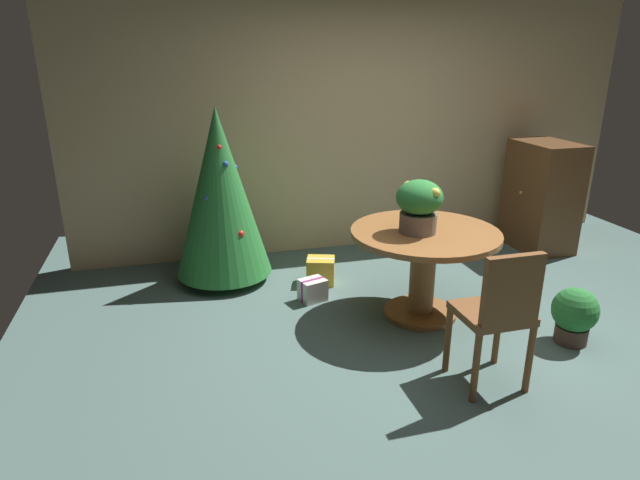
# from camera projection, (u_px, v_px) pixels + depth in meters

# --- Properties ---
(ground_plane) EXTENTS (6.60, 6.60, 0.00)m
(ground_plane) POSITION_uv_depth(u_px,v_px,m) (455.00, 337.00, 4.06)
(ground_plane) COLOR #4C6660
(back_wall_panel) EXTENTS (6.00, 0.10, 2.60)m
(back_wall_panel) POSITION_uv_depth(u_px,v_px,m) (362.00, 126.00, 5.62)
(back_wall_panel) COLOR tan
(back_wall_panel) RESTS_ON ground_plane
(round_dining_table) EXTENTS (1.16, 1.16, 0.73)m
(round_dining_table) POSITION_uv_depth(u_px,v_px,m) (424.00, 255.00, 4.23)
(round_dining_table) COLOR brown
(round_dining_table) RESTS_ON ground_plane
(flower_vase) EXTENTS (0.35, 0.35, 0.41)m
(flower_vase) POSITION_uv_depth(u_px,v_px,m) (419.00, 204.00, 4.05)
(flower_vase) COLOR #665B51
(flower_vase) RESTS_ON round_dining_table
(wooden_chair_near) EXTENTS (0.42, 0.39, 0.95)m
(wooden_chair_near) POSITION_uv_depth(u_px,v_px,m) (499.00, 311.00, 3.28)
(wooden_chair_near) COLOR brown
(wooden_chair_near) RESTS_ON ground_plane
(holiday_tree) EXTENTS (0.88, 0.88, 1.60)m
(holiday_tree) POSITION_uv_depth(u_px,v_px,m) (220.00, 193.00, 4.81)
(holiday_tree) COLOR brown
(holiday_tree) RESTS_ON ground_plane
(gift_box_cream) EXTENTS (0.26, 0.23, 0.19)m
(gift_box_cream) POSITION_uv_depth(u_px,v_px,m) (313.00, 290.00, 4.63)
(gift_box_cream) COLOR silver
(gift_box_cream) RESTS_ON ground_plane
(gift_box_gold) EXTENTS (0.31, 0.29, 0.24)m
(gift_box_gold) POSITION_uv_depth(u_px,v_px,m) (321.00, 271.00, 4.97)
(gift_box_gold) COLOR gold
(gift_box_gold) RESTS_ON ground_plane
(wooden_cabinet) EXTENTS (0.53, 0.73, 1.15)m
(wooden_cabinet) POSITION_uv_depth(u_px,v_px,m) (541.00, 196.00, 5.74)
(wooden_cabinet) COLOR brown
(wooden_cabinet) RESTS_ON ground_plane
(potted_plant) EXTENTS (0.33, 0.33, 0.43)m
(potted_plant) POSITION_uv_depth(u_px,v_px,m) (574.00, 314.00, 3.92)
(potted_plant) COLOR #4C382D
(potted_plant) RESTS_ON ground_plane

